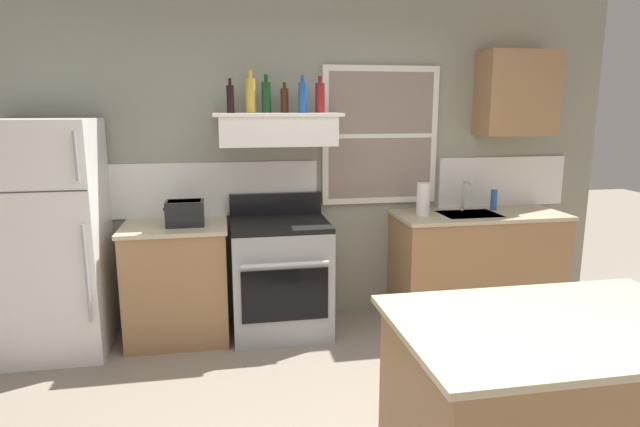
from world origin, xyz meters
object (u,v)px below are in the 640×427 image
bottle_balsamic_dark (230,99)px  bottle_dark_green_wine (266,97)px  paper_towel_roll (423,199)px  bottle_brown_stout (285,100)px  toaster (185,213)px  bottle_champagne_gold_foil (250,95)px  bottle_blue_liqueur (303,97)px  bottle_red_label_wine (320,97)px  refrigerator (53,238)px  kitchen_island (552,419)px  dish_soap_bottle (494,200)px  stove_range (280,276)px

bottle_balsamic_dark → bottle_dark_green_wine: size_ratio=0.88×
bottle_balsamic_dark → paper_towel_roll: bottle_balsamic_dark is taller
bottle_brown_stout → toaster: bearing=-170.1°
bottle_champagne_gold_foil → bottle_brown_stout: 0.27m
bottle_brown_stout → bottle_blue_liqueur: 0.16m
bottle_brown_stout → paper_towel_roll: (1.13, -0.10, -0.80)m
bottle_red_label_wine → bottle_blue_liqueur: bearing=-160.9°
bottle_blue_liqueur → bottle_red_label_wine: (0.14, 0.05, -0.00)m
toaster → paper_towel_roll: (1.91, 0.04, 0.04)m
refrigerator → toaster: size_ratio=5.76×
kitchen_island → toaster: bearing=127.6°
bottle_balsamic_dark → dish_soap_bottle: size_ratio=1.40×
bottle_red_label_wine → refrigerator: bearing=-176.6°
bottle_brown_stout → dish_soap_bottle: bottle_brown_stout is taller
paper_towel_roll → dish_soap_bottle: bearing=8.3°
stove_range → bottle_blue_liqueur: (0.20, 0.05, 1.40)m
bottle_balsamic_dark → bottle_brown_stout: bearing=12.2°
bottle_brown_stout → bottle_red_label_wine: bottle_red_label_wine is taller
stove_range → bottle_brown_stout: 1.38m
dish_soap_bottle → bottle_brown_stout: bearing=-179.8°
stove_range → bottle_balsamic_dark: bottle_balsamic_dark is taller
stove_range → paper_towel_roll: (1.19, 0.04, 0.58)m
dish_soap_bottle → refrigerator: bearing=-177.4°
toaster → dish_soap_bottle: bearing=3.1°
bottle_champagne_gold_foil → dish_soap_bottle: bearing=0.8°
bottle_brown_stout → paper_towel_roll: size_ratio=0.85×
refrigerator → bottle_blue_liqueur: (1.85, 0.07, 1.01)m
bottle_dark_green_wine → bottle_red_label_wine: bottle_dark_green_wine is taller
bottle_champagne_gold_foil → bottle_blue_liqueur: size_ratio=1.13×
bottle_dark_green_wine → kitchen_island: 2.88m
bottle_blue_liqueur → bottle_red_label_wine: size_ratio=1.01×
bottle_dark_green_wine → bottle_balsamic_dark: bearing=-163.8°
bottle_balsamic_dark → bottle_champagne_gold_foil: 0.17m
bottle_red_label_wine → paper_towel_roll: bearing=-4.0°
refrigerator → bottle_balsamic_dark: bearing=2.9°
bottle_brown_stout → bottle_balsamic_dark: bearing=-167.8°
paper_towel_roll → stove_range: bearing=-178.2°
paper_towel_roll → bottle_red_label_wine: bearing=176.0°
stove_range → bottle_brown_stout: bearing=62.9°
bottle_blue_liqueur → kitchen_island: (0.76, -2.22, -1.41)m
bottle_red_label_wine → bottle_balsamic_dark: bearing=-175.6°
refrigerator → bottle_dark_green_wine: 1.88m
toaster → bottle_dark_green_wine: 1.08m
refrigerator → kitchen_island: bearing=-39.5°
paper_towel_roll → bottle_brown_stout: bearing=175.2°
stove_range → bottle_brown_stout: bottle_brown_stout is taller
stove_range → refrigerator: bearing=-179.2°
stove_range → dish_soap_bottle: (1.88, 0.14, 0.54)m
bottle_balsamic_dark → bottle_blue_liqueur: bearing=0.4°
refrigerator → bottle_blue_liqueur: 2.11m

